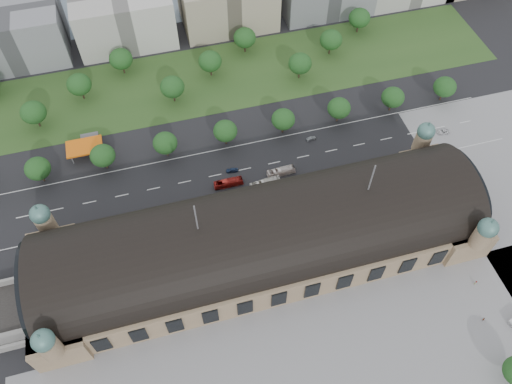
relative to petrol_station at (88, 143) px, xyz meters
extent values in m
plane|color=black|center=(53.91, -65.28, -2.95)|extent=(900.00, 900.00, 0.00)
cube|color=#9C8260|center=(53.91, -65.28, 3.05)|extent=(150.00, 40.00, 12.00)
cube|color=#9C8260|center=(-13.09, -65.28, 3.05)|extent=(16.00, 43.00, 12.00)
cube|color=#9C8260|center=(120.91, -65.28, 3.05)|extent=(16.00, 43.00, 12.00)
cylinder|color=black|center=(53.91, -65.28, 9.05)|extent=(144.00, 37.60, 37.60)
cylinder|color=black|center=(-19.09, -65.28, 11.05)|extent=(1.20, 32.00, 32.00)
cylinder|color=black|center=(126.91, -65.28, 11.05)|extent=(1.20, 32.00, 32.00)
cylinder|color=#9C8260|center=(-13.09, -44.28, 13.05)|extent=(6.00, 6.00, 8.00)
sphere|color=#4A776F|center=(-13.09, -44.28, 18.55)|extent=(6.40, 6.40, 6.40)
cone|color=#4A776F|center=(-13.09, -44.28, 22.55)|extent=(1.00, 1.00, 2.50)
cylinder|color=#9C8260|center=(120.91, -44.28, 13.05)|extent=(6.00, 6.00, 8.00)
sphere|color=#4A776F|center=(120.91, -44.28, 18.55)|extent=(6.40, 6.40, 6.40)
cone|color=#4A776F|center=(120.91, -44.28, 22.55)|extent=(1.00, 1.00, 2.50)
cylinder|color=#9C8260|center=(-13.09, -86.28, 13.05)|extent=(6.00, 6.00, 8.00)
sphere|color=#4A776F|center=(-13.09, -86.28, 18.55)|extent=(6.40, 6.40, 6.40)
cone|color=#4A776F|center=(-13.09, -86.28, 22.55)|extent=(1.00, 1.00, 2.50)
cylinder|color=#9C8260|center=(120.91, -86.28, 13.05)|extent=(6.00, 6.00, 8.00)
sphere|color=#4A776F|center=(120.91, -86.28, 18.55)|extent=(6.40, 6.40, 6.40)
cone|color=#4A776F|center=(120.91, -86.28, 22.55)|extent=(1.00, 1.00, 2.50)
cylinder|color=#59595B|center=(33.91, -65.28, 28.55)|extent=(0.50, 0.50, 12.00)
cylinder|color=#59595B|center=(88.91, -65.28, 28.55)|extent=(0.50, 0.50, 12.00)
cube|color=gray|center=(63.91, -109.28, -2.95)|extent=(190.00, 48.00, 0.12)
cube|color=black|center=(33.91, -27.28, -2.95)|extent=(260.00, 26.00, 0.10)
cube|color=#2B4D1E|center=(38.91, 27.72, -2.95)|extent=(300.00, 45.00, 0.10)
cube|color=orange|center=(-1.09, -3.28, 1.75)|extent=(14.00, 9.00, 0.70)
cube|color=#59595B|center=(0.91, 2.72, -1.35)|extent=(7.00, 5.00, 3.20)
cylinder|color=#59595B|center=(-6.59, -0.08, -0.75)|extent=(0.50, 0.50, 4.40)
cylinder|color=#59595B|center=(4.41, -0.08, -0.75)|extent=(0.50, 0.50, 4.40)
cylinder|color=#59595B|center=(-6.59, -6.48, -0.75)|extent=(0.50, 0.50, 4.40)
cylinder|color=#59595B|center=(4.41, -6.48, -0.75)|extent=(0.50, 0.50, 4.40)
cube|color=gray|center=(-26.09, 67.72, 9.05)|extent=(45.00, 32.00, 24.00)
cube|color=silver|center=(23.91, 67.72, 9.05)|extent=(45.00, 32.00, 24.00)
cylinder|color=#2D2116|center=(-18.09, -12.28, -0.79)|extent=(0.70, 0.70, 4.32)
ellipsoid|color=#1C491A|center=(-18.09, -12.28, 4.49)|extent=(9.60, 9.60, 8.16)
cylinder|color=#2D2116|center=(5.91, -12.28, -0.79)|extent=(0.70, 0.70, 4.32)
ellipsoid|color=#1C491A|center=(5.91, -12.28, 4.49)|extent=(9.60, 9.60, 8.16)
cylinder|color=#2D2116|center=(29.91, -12.28, -0.79)|extent=(0.70, 0.70, 4.32)
ellipsoid|color=#1C491A|center=(29.91, -12.28, 4.49)|extent=(9.60, 9.60, 8.16)
cylinder|color=#2D2116|center=(53.91, -12.28, -0.79)|extent=(0.70, 0.70, 4.32)
ellipsoid|color=#1C491A|center=(53.91, -12.28, 4.49)|extent=(9.60, 9.60, 8.16)
cylinder|color=#2D2116|center=(77.91, -12.28, -0.79)|extent=(0.70, 0.70, 4.32)
ellipsoid|color=#1C491A|center=(77.91, -12.28, 4.49)|extent=(9.60, 9.60, 8.16)
cylinder|color=#2D2116|center=(101.91, -12.28, -0.79)|extent=(0.70, 0.70, 4.32)
ellipsoid|color=#1C491A|center=(101.91, -12.28, 4.49)|extent=(9.60, 9.60, 8.16)
cylinder|color=#2D2116|center=(125.91, -12.28, -0.79)|extent=(0.70, 0.70, 4.32)
ellipsoid|color=#1C491A|center=(125.91, -12.28, 4.49)|extent=(9.60, 9.60, 8.16)
cylinder|color=#2D2116|center=(149.91, -12.28, -0.79)|extent=(0.70, 0.70, 4.32)
ellipsoid|color=#1C491A|center=(149.91, -12.28, 4.49)|extent=(9.60, 9.60, 8.16)
cylinder|color=#2D2116|center=(-19.09, 17.72, -0.61)|extent=(0.70, 0.70, 4.68)
ellipsoid|color=#1C491A|center=(-19.09, 17.72, 5.11)|extent=(10.40, 10.40, 8.84)
cylinder|color=#2D2116|center=(-0.09, 29.72, -0.61)|extent=(0.70, 0.70, 4.68)
ellipsoid|color=#1C491A|center=(-0.09, 29.72, 5.11)|extent=(10.40, 10.40, 8.84)
cylinder|color=#2D2116|center=(18.91, 41.72, -0.61)|extent=(0.70, 0.70, 4.68)
ellipsoid|color=#1C491A|center=(18.91, 41.72, 5.11)|extent=(10.40, 10.40, 8.84)
cylinder|color=#2D2116|center=(37.91, 17.72, -0.61)|extent=(0.70, 0.70, 4.68)
ellipsoid|color=#1C491A|center=(37.91, 17.72, 5.11)|extent=(10.40, 10.40, 8.84)
cylinder|color=#2D2116|center=(56.91, 29.72, -0.61)|extent=(0.70, 0.70, 4.68)
ellipsoid|color=#1C491A|center=(56.91, 29.72, 5.11)|extent=(10.40, 10.40, 8.84)
cylinder|color=#2D2116|center=(75.91, 41.72, -0.61)|extent=(0.70, 0.70, 4.68)
ellipsoid|color=#1C491A|center=(75.91, 41.72, 5.11)|extent=(10.40, 10.40, 8.84)
cylinder|color=#2D2116|center=(94.91, 17.72, -0.61)|extent=(0.70, 0.70, 4.68)
ellipsoid|color=#1C491A|center=(94.91, 17.72, 5.11)|extent=(10.40, 10.40, 8.84)
cylinder|color=#2D2116|center=(113.91, 29.72, -0.61)|extent=(0.70, 0.70, 4.68)
ellipsoid|color=#1C491A|center=(113.91, 29.72, 5.11)|extent=(10.40, 10.40, 8.84)
cylinder|color=#2D2116|center=(132.91, 41.72, -0.61)|extent=(0.70, 0.70, 4.68)
ellipsoid|color=#1C491A|center=(132.91, 41.72, 5.11)|extent=(10.40, 10.40, 8.84)
cylinder|color=#2D2116|center=(113.91, -125.28, -0.97)|extent=(0.70, 0.70, 3.96)
imported|color=#1B2C4D|center=(52.78, -27.00, -2.17)|extent=(4.79, 2.46, 1.56)
imported|color=slate|center=(87.99, -19.49, -2.30)|extent=(4.11, 1.90, 1.31)
imported|color=silver|center=(141.81, -30.31, -2.23)|extent=(5.36, 2.83, 1.44)
imported|color=black|center=(-17.78, -40.28, -2.13)|extent=(5.16, 4.00, 1.64)
imported|color=maroon|center=(2.32, -44.28, -2.13)|extent=(6.46, 4.78, 1.63)
imported|color=navy|center=(-14.52, -44.28, -2.28)|extent=(4.97, 3.73, 1.34)
imported|color=#55565C|center=(-3.38, -40.61, -2.13)|extent=(5.16, 3.98, 1.64)
imported|color=silver|center=(11.80, -44.28, -2.16)|extent=(4.77, 4.31, 1.58)
imported|color=gray|center=(3.41, -41.44, -2.14)|extent=(6.34, 5.56, 1.63)
imported|color=black|center=(33.62, -43.52, -2.15)|extent=(5.88, 4.70, 1.60)
imported|color=#AE201B|center=(49.94, -33.28, -1.39)|extent=(11.23, 2.67, 3.13)
imported|color=white|center=(70.87, -33.28, -1.41)|extent=(11.16, 3.01, 3.08)
imported|color=silver|center=(63.32, -37.44, -1.27)|extent=(12.24, 3.89, 3.35)
cube|color=silver|center=(123.53, -110.70, -2.11)|extent=(2.08, 2.43, 1.68)
imported|color=gray|center=(119.72, -95.03, -2.03)|extent=(1.02, 0.78, 1.85)
imported|color=gray|center=(115.69, -107.03, -2.05)|extent=(0.61, 0.76, 1.80)
camera|label=1|loc=(29.94, -145.68, 150.18)|focal=35.00mm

